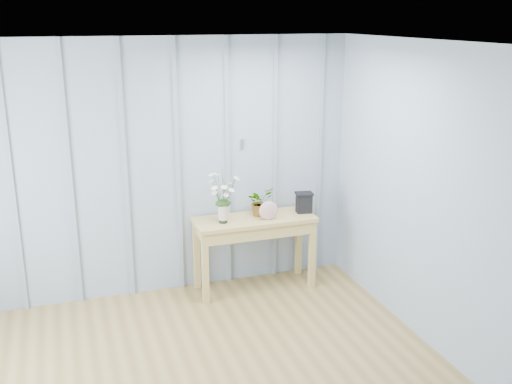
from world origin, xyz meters
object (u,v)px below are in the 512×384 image
object	(u,v)px
daisy_vase	(223,191)
carved_box	(304,202)
sideboard	(254,229)
felt_disc_vessel	(268,211)

from	to	relation	value
daisy_vase	carved_box	bearing A→B (deg)	2.74
daisy_vase	carved_box	world-z (taller)	daisy_vase
daisy_vase	carved_box	xyz separation A→B (m)	(0.86, 0.04, -0.21)
sideboard	daisy_vase	distance (m)	0.55
sideboard	felt_disc_vessel	size ratio (longest dim) A/B	6.31
sideboard	carved_box	xyz separation A→B (m)	(0.53, -0.00, 0.22)
felt_disc_vessel	carved_box	bearing A→B (deg)	18.49
daisy_vase	felt_disc_vessel	size ratio (longest dim) A/B	2.69
daisy_vase	carved_box	size ratio (longest dim) A/B	2.46
daisy_vase	felt_disc_vessel	bearing A→B (deg)	-7.93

